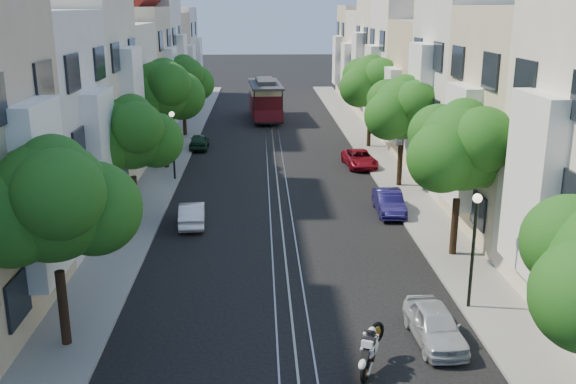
{
  "coord_description": "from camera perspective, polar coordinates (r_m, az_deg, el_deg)",
  "views": [
    {
      "loc": [
        -1.01,
        -16.41,
        10.38
      ],
      "look_at": [
        0.22,
        11.62,
        2.2
      ],
      "focal_mm": 40.0,
      "sensor_mm": 36.0,
      "label": 1
    }
  ],
  "objects": [
    {
      "name": "ground",
      "position": [
        45.62,
        -1.19,
        3.1
      ],
      "size": [
        200.0,
        200.0,
        0.0
      ],
      "primitive_type": "plane",
      "color": "black",
      "rests_on": "ground"
    },
    {
      "name": "sidewalk_east",
      "position": [
        46.33,
        7.83,
        3.23
      ],
      "size": [
        2.5,
        80.0,
        0.12
      ],
      "primitive_type": "cube",
      "color": "gray",
      "rests_on": "ground"
    },
    {
      "name": "sidewalk_west",
      "position": [
        46.02,
        -10.26,
        3.03
      ],
      "size": [
        2.5,
        80.0,
        0.12
      ],
      "primitive_type": "cube",
      "color": "gray",
      "rests_on": "ground"
    },
    {
      "name": "rail_left",
      "position": [
        45.6,
        -1.88,
        3.1
      ],
      "size": [
        0.06,
        80.0,
        0.02
      ],
      "primitive_type": "cube",
      "color": "gray",
      "rests_on": "ground"
    },
    {
      "name": "rail_slot",
      "position": [
        45.61,
        -1.19,
        3.11
      ],
      "size": [
        0.06,
        80.0,
        0.02
      ],
      "primitive_type": "cube",
      "color": "gray",
      "rests_on": "ground"
    },
    {
      "name": "rail_right",
      "position": [
        45.63,
        -0.5,
        3.12
      ],
      "size": [
        0.06,
        80.0,
        0.02
      ],
      "primitive_type": "cube",
      "color": "gray",
      "rests_on": "ground"
    },
    {
      "name": "lane_line",
      "position": [
        45.62,
        -1.19,
        3.1
      ],
      "size": [
        0.08,
        80.0,
        0.01
      ],
      "primitive_type": "cube",
      "color": "tan",
      "rests_on": "ground"
    },
    {
      "name": "townhouses_east",
      "position": [
        46.45,
        13.78,
        9.37
      ],
      "size": [
        7.75,
        72.0,
        12.0
      ],
      "color": "beige",
      "rests_on": "ground"
    },
    {
      "name": "townhouses_west",
      "position": [
        45.94,
        -16.38,
        8.98
      ],
      "size": [
        7.75,
        72.0,
        11.76
      ],
      "color": "silver",
      "rests_on": "ground"
    },
    {
      "name": "tree_e_b",
      "position": [
        27.29,
        15.21,
        3.74
      ],
      "size": [
        4.93,
        4.08,
        6.68
      ],
      "color": "black",
      "rests_on": "ground"
    },
    {
      "name": "tree_e_c",
      "position": [
        37.76,
        10.24,
        7.19
      ],
      "size": [
        4.84,
        3.99,
        6.52
      ],
      "color": "black",
      "rests_on": "ground"
    },
    {
      "name": "tree_e_d",
      "position": [
        48.41,
        7.44,
        9.58
      ],
      "size": [
        5.01,
        4.16,
        6.85
      ],
      "color": "black",
      "rests_on": "ground"
    },
    {
      "name": "tree_w_a",
      "position": [
        20.18,
        -20.09,
        -1.01
      ],
      "size": [
        4.93,
        4.08,
        6.68
      ],
      "color": "black",
      "rests_on": "ground"
    },
    {
      "name": "tree_w_b",
      "position": [
        31.57,
        -13.72,
        4.87
      ],
      "size": [
        4.72,
        3.87,
        6.27
      ],
      "color": "black",
      "rests_on": "ground"
    },
    {
      "name": "tree_w_c",
      "position": [
        42.17,
        -10.99,
        8.72
      ],
      "size": [
        5.13,
        4.28,
        7.09
      ],
      "color": "black",
      "rests_on": "ground"
    },
    {
      "name": "tree_w_d",
      "position": [
        53.06,
        -9.28,
        9.79
      ],
      "size": [
        4.84,
        3.99,
        6.52
      ],
      "color": "black",
      "rests_on": "ground"
    },
    {
      "name": "lamp_east",
      "position": [
        22.95,
        16.24,
        -3.59
      ],
      "size": [
        0.32,
        0.32,
        4.16
      ],
      "color": "black",
      "rests_on": "ground"
    },
    {
      "name": "lamp_west",
      "position": [
        39.5,
        -10.21,
        5.0
      ],
      "size": [
        0.32,
        0.32,
        4.16
      ],
      "color": "black",
      "rests_on": "ground"
    },
    {
      "name": "sportbike_rider",
      "position": [
        19.44,
        7.3,
        -13.58
      ],
      "size": [
        1.04,
        1.81,
        1.37
      ],
      "rotation": [
        0.0,
        0.0,
        -0.41
      ],
      "color": "black",
      "rests_on": "ground"
    },
    {
      "name": "cable_car",
      "position": [
        60.94,
        -2.04,
        8.38
      ],
      "size": [
        3.34,
        9.14,
        3.45
      ],
      "rotation": [
        0.0,
        0.0,
        0.06
      ],
      "color": "black",
      "rests_on": "ground"
    },
    {
      "name": "parked_car_e_near",
      "position": [
        21.4,
        12.92,
        -11.43
      ],
      "size": [
        1.57,
        3.52,
        1.18
      ],
      "primitive_type": "imported",
      "rotation": [
        0.0,
        0.0,
        0.05
      ],
      "color": "#B0B5BD",
      "rests_on": "ground"
    },
    {
      "name": "parked_car_e_mid",
      "position": [
        33.53,
        8.96,
        -0.9
      ],
      "size": [
        1.36,
        3.7,
        1.21
      ],
      "primitive_type": "imported",
      "rotation": [
        0.0,
        0.0,
        -0.02
      ],
      "color": "#0F0C3E",
      "rests_on": "ground"
    },
    {
      "name": "parked_car_e_far",
      "position": [
        43.06,
        6.38,
        2.97
      ],
      "size": [
        2.17,
        4.16,
        1.12
      ],
      "primitive_type": "imported",
      "rotation": [
        0.0,
        0.0,
        0.08
      ],
      "color": "maroon",
      "rests_on": "ground"
    },
    {
      "name": "parked_car_w_mid",
      "position": [
        31.75,
        -8.53,
        -1.93
      ],
      "size": [
        1.47,
        3.55,
        1.14
      ],
      "primitive_type": "imported",
      "rotation": [
        0.0,
        0.0,
        3.22
      ],
      "color": "silver",
      "rests_on": "ground"
    },
    {
      "name": "parked_car_w_far",
      "position": [
        48.68,
        -7.9,
        4.48
      ],
      "size": [
        1.41,
        3.42,
        1.16
      ],
      "primitive_type": "imported",
      "rotation": [
        0.0,
        0.0,
        3.15
      ],
      "color": "#14331F",
      "rests_on": "ground"
    }
  ]
}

